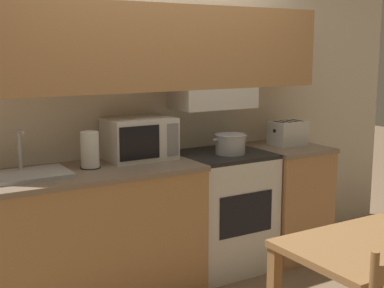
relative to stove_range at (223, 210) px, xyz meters
The scene contains 11 objects.
ground_plane 0.74m from the stove_range, 148.02° to the left, with size 16.00×16.00×0.00m, color #7F664C.
wall_back 1.15m from the stove_range, 152.78° to the left, with size 5.16×0.38×2.55m.
lower_counter_main 1.11m from the stove_range, behind, with size 1.54×0.67×0.93m.
lower_counter_right_stub 0.62m from the stove_range, ahead, with size 0.55×0.67×0.93m.
stove_range is the anchor object (origin of this frame).
cooking_pot 0.55m from the stove_range, 71.15° to the right, with size 0.32×0.24×0.15m.
microwave 0.91m from the stove_range, 169.85° to the left, with size 0.49×0.34×0.30m.
toaster 0.87m from the stove_range, ahead, with size 0.29×0.21×0.20m.
sink_basin 1.58m from the stove_range, behind, with size 0.53×0.36×0.29m.
paper_towel_roll 1.22m from the stove_range, behind, with size 0.14×0.14×0.25m.
dining_table 1.65m from the stove_range, 97.24° to the right, with size 0.87×0.63×0.76m.
Camera 1 is at (-1.81, -3.65, 1.72)m, focal length 50.00 mm.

